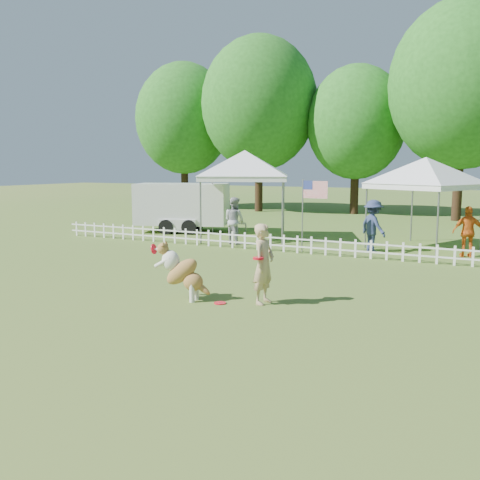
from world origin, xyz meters
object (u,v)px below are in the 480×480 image
(handler, at_px, (264,264))
(spectator_b, at_px, (373,226))
(spectator_a, at_px, (234,221))
(dog, at_px, (183,272))
(cargo_trailer, at_px, (182,207))
(flag_pole, at_px, (302,216))
(canopy_tent_left, at_px, (245,196))
(frisbee_on_turf, at_px, (220,303))
(spectator_c, at_px, (468,232))
(canopy_tent_right, at_px, (424,204))

(handler, height_order, spectator_b, spectator_b)
(handler, distance_m, spectator_a, 8.85)
(handler, xyz_separation_m, dog, (-1.72, -0.54, -0.23))
(cargo_trailer, height_order, flag_pole, flag_pole)
(dog, height_order, cargo_trailer, cargo_trailer)
(handler, distance_m, dog, 1.82)
(flag_pole, xyz_separation_m, spectator_a, (-2.96, 0.63, -0.36))
(dog, xyz_separation_m, spectator_b, (2.17, 8.61, 0.26))
(dog, relative_size, flag_pole, 0.51)
(dog, xyz_separation_m, spectator_a, (-2.94, 8.07, 0.25))
(canopy_tent_left, bearing_deg, frisbee_on_turf, -88.11)
(frisbee_on_turf, height_order, cargo_trailer, cargo_trailer)
(spectator_a, bearing_deg, frisbee_on_turf, 133.69)
(spectator_b, height_order, spectator_c, spectator_b)
(handler, height_order, spectator_c, handler)
(handler, height_order, flag_pole, flag_pole)
(frisbee_on_turf, bearing_deg, spectator_c, 64.11)
(canopy_tent_left, xyz_separation_m, spectator_b, (5.44, -0.99, -0.84))
(flag_pole, height_order, spectator_b, flag_pole)
(canopy_tent_right, relative_size, cargo_trailer, 0.63)
(canopy_tent_left, bearing_deg, flag_pole, -54.95)
(dog, height_order, flag_pole, flag_pole)
(handler, xyz_separation_m, cargo_trailer, (-8.51, 9.85, 0.24))
(dog, xyz_separation_m, canopy_tent_left, (-3.27, 9.59, 1.10))
(dog, relative_size, canopy_tent_right, 0.40)
(frisbee_on_turf, xyz_separation_m, spectator_b, (1.29, 8.51, 0.89))
(canopy_tent_left, bearing_deg, canopy_tent_right, -17.59)
(frisbee_on_turf, relative_size, spectator_b, 0.15)
(canopy_tent_right, relative_size, flag_pole, 1.27)
(handler, bearing_deg, dog, 110.05)
(handler, xyz_separation_m, frisbee_on_turf, (-0.83, -0.45, -0.86))
(frisbee_on_turf, xyz_separation_m, spectator_a, (-3.83, 7.97, 0.88))
(spectator_a, xyz_separation_m, spectator_b, (5.12, 0.54, 0.01))
(flag_pole, distance_m, spectator_b, 2.47)
(frisbee_on_turf, bearing_deg, spectator_b, 81.40)
(flag_pole, bearing_deg, canopy_tent_right, 41.72)
(frisbee_on_turf, relative_size, canopy_tent_left, 0.08)
(cargo_trailer, distance_m, spectator_c, 12.07)
(cargo_trailer, bearing_deg, frisbee_on_turf, -73.82)
(frisbee_on_turf, distance_m, spectator_c, 9.85)
(frisbee_on_turf, relative_size, flag_pole, 0.10)
(handler, relative_size, dog, 1.36)
(canopy_tent_left, bearing_deg, dog, -92.94)
(cargo_trailer, xyz_separation_m, flag_pole, (6.82, -2.95, 0.15))
(canopy_tent_right, xyz_separation_m, spectator_c, (1.58, -1.16, -0.76))
(frisbee_on_turf, height_order, spectator_c, spectator_c)
(frisbee_on_turf, bearing_deg, flag_pole, 96.75)
(handler, bearing_deg, flag_pole, 16.27)
(frisbee_on_turf, height_order, canopy_tent_left, canopy_tent_left)
(frisbee_on_turf, xyz_separation_m, cargo_trailer, (-7.69, 10.30, 1.09))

